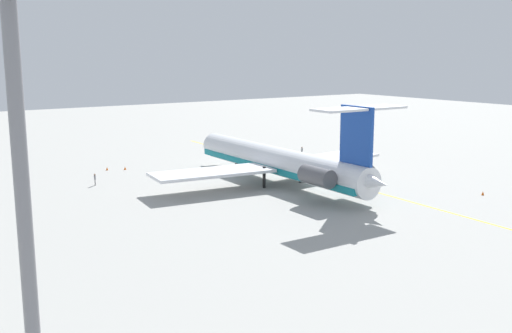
# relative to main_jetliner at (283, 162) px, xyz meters

# --- Properties ---
(ground) EXTENTS (296.98, 296.98, 0.00)m
(ground) POSITION_rel_main_jetliner_xyz_m (2.28, -13.76, -3.57)
(ground) COLOR #9E9E99
(main_jetliner) EXTENTS (44.90, 39.98, 13.10)m
(main_jetliner) POSITION_rel_main_jetliner_xyz_m (0.00, 0.00, 0.00)
(main_jetliner) COLOR silver
(main_jetliner) RESTS_ON ground
(ground_crew_near_nose) EXTENTS (0.45, 0.29, 1.80)m
(ground_crew_near_nose) POSITION_rel_main_jetliner_xyz_m (15.77, 23.52, -2.43)
(ground_crew_near_nose) COLOR black
(ground_crew_near_nose) RESTS_ON ground
(ground_crew_near_tail) EXTENTS (0.27, 0.43, 1.70)m
(ground_crew_near_tail) POSITION_rel_main_jetliner_xyz_m (19.46, -19.40, -2.50)
(ground_crew_near_tail) COLOR black
(ground_crew_near_tail) RESTS_ON ground
(safety_cone_nose) EXTENTS (0.40, 0.40, 0.55)m
(safety_cone_nose) POSITION_rel_main_jetliner_xyz_m (25.03, 14.98, -3.30)
(safety_cone_nose) COLOR #EA590F
(safety_cone_nose) RESTS_ON ground
(safety_cone_wingtip) EXTENTS (0.40, 0.40, 0.55)m
(safety_cone_wingtip) POSITION_rel_main_jetliner_xyz_m (26.29, 17.72, -3.30)
(safety_cone_wingtip) COLOR #EA590F
(safety_cone_wingtip) RESTS_ON ground
(safety_cone_tail) EXTENTS (0.40, 0.40, 0.55)m
(safety_cone_tail) POSITION_rel_main_jetliner_xyz_m (-21.24, -19.30, -3.30)
(safety_cone_tail) COLOR #EA590F
(safety_cone_tail) RESTS_ON ground
(taxiway_centreline) EXTENTS (97.52, 4.87, 0.01)m
(taxiway_centreline) POSITION_rel_main_jetliner_xyz_m (1.26, -8.82, -3.57)
(taxiway_centreline) COLOR gold
(taxiway_centreline) RESTS_ON ground
(light_mast) EXTENTS (4.00, 0.70, 22.63)m
(light_mast) POSITION_rel_main_jetliner_xyz_m (-43.10, 47.03, 8.93)
(light_mast) COLOR slate
(light_mast) RESTS_ON ground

